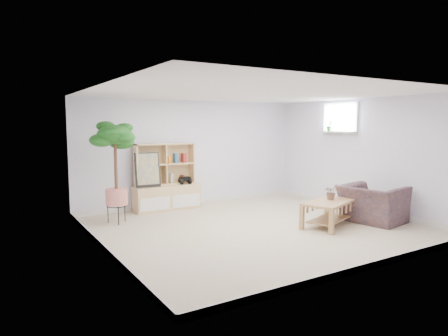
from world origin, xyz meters
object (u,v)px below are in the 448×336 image
storage_unit (166,177)px  armchair (373,201)px  floor_tree (116,173)px  coffee_table (329,213)px

storage_unit → armchair: size_ratio=1.34×
storage_unit → floor_tree: (-1.28, -0.63, 0.24)m
storage_unit → floor_tree: bearing=-153.7°
floor_tree → armchair: size_ratio=1.79×
storage_unit → floor_tree: size_ratio=0.75×
storage_unit → floor_tree: 1.45m
storage_unit → armchair: storage_unit is taller
coffee_table → armchair: 0.97m
floor_tree → coffee_table: bearing=-34.5°
storage_unit → coffee_table: size_ratio=1.27×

